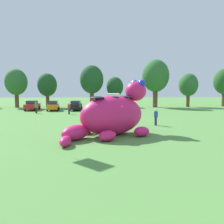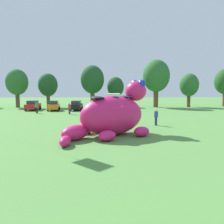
% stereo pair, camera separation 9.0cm
% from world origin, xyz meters
% --- Properties ---
extents(ground_plane, '(160.00, 160.00, 0.00)m').
position_xyz_m(ground_plane, '(0.00, 0.00, 0.00)').
color(ground_plane, '#568E42').
extents(giant_inflatable_creature, '(7.52, 7.67, 4.62)m').
position_xyz_m(giant_inflatable_creature, '(0.46, -0.19, 1.69)').
color(giant_inflatable_creature, '#E01E6B').
rests_on(giant_inflatable_creature, ground).
extents(car_red, '(2.03, 4.15, 1.72)m').
position_xyz_m(car_red, '(-12.80, 22.07, 0.86)').
color(car_red, red).
rests_on(car_red, ground).
extents(car_orange, '(2.28, 4.26, 1.72)m').
position_xyz_m(car_orange, '(-9.00, 21.42, 0.86)').
color(car_orange, orange).
rests_on(car_orange, ground).
extents(car_black, '(2.03, 4.15, 1.72)m').
position_xyz_m(car_black, '(-5.09, 21.59, 0.86)').
color(car_black, black).
rests_on(car_black, ground).
extents(box_truck, '(2.44, 6.44, 2.95)m').
position_xyz_m(box_truck, '(1.51, 22.56, 1.60)').
color(box_truck, silver).
rests_on(box_truck, ground).
extents(tree_left, '(4.36, 4.36, 7.74)m').
position_xyz_m(tree_left, '(-17.68, 28.22, 5.06)').
color(tree_left, brown).
rests_on(tree_left, ground).
extents(tree_mid_left, '(3.88, 3.88, 6.89)m').
position_xyz_m(tree_mid_left, '(-11.61, 28.47, 4.51)').
color(tree_mid_left, brown).
rests_on(tree_mid_left, ground).
extents(tree_centre_left, '(4.82, 4.82, 8.56)m').
position_xyz_m(tree_centre_left, '(-2.62, 28.93, 5.60)').
color(tree_centre_left, brown).
rests_on(tree_centre_left, ground).
extents(tree_centre, '(3.53, 3.53, 6.27)m').
position_xyz_m(tree_centre, '(2.19, 29.88, 4.10)').
color(tree_centre, brown).
rests_on(tree_centre, ground).
extents(tree_centre_right, '(5.45, 5.45, 9.67)m').
position_xyz_m(tree_centre_right, '(10.39, 28.07, 6.32)').
color(tree_centre_right, brown).
rests_on(tree_centre_right, ground).
extents(tree_mid_right, '(3.90, 3.90, 6.92)m').
position_xyz_m(tree_mid_right, '(17.30, 28.26, 4.53)').
color(tree_mid_right, brown).
rests_on(tree_mid_right, ground).
extents(spectator_near_inflatable, '(0.38, 0.26, 1.71)m').
position_xyz_m(spectator_near_inflatable, '(-5.42, 15.57, 0.85)').
color(spectator_near_inflatable, '#2D334C').
rests_on(spectator_near_inflatable, ground).
extents(spectator_mid_field, '(0.38, 0.26, 1.71)m').
position_xyz_m(spectator_mid_field, '(-10.67, 17.00, 0.85)').
color(spectator_mid_field, black).
rests_on(spectator_mid_field, ground).
extents(spectator_by_cars, '(0.38, 0.26, 1.71)m').
position_xyz_m(spectator_by_cars, '(5.19, 4.65, 0.85)').
color(spectator_by_cars, '#2D334C').
rests_on(spectator_by_cars, ground).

